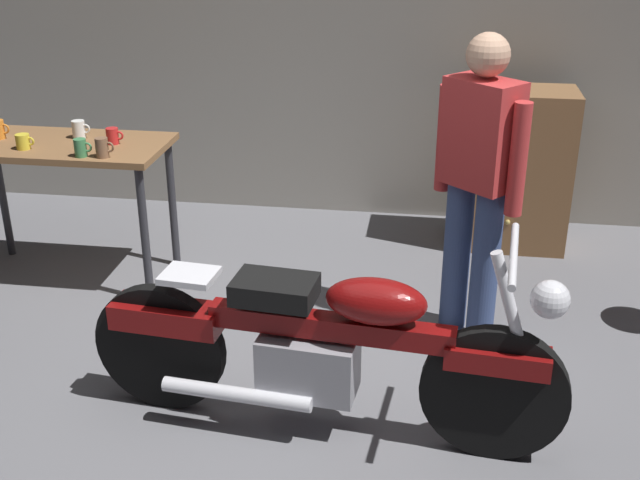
% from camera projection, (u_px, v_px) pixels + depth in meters
% --- Properties ---
extents(ground_plane, '(12.00, 12.00, 0.00)m').
position_uv_depth(ground_plane, '(289.00, 426.00, 3.72)').
color(ground_plane, slate).
extents(back_wall, '(8.00, 0.12, 3.10)m').
position_uv_depth(back_wall, '(357.00, 5.00, 5.63)').
color(back_wall, gray).
rests_on(back_wall, ground_plane).
extents(workbench, '(1.30, 0.64, 0.90)m').
position_uv_depth(workbench, '(62.00, 160.00, 4.85)').
color(workbench, brown).
rests_on(workbench, ground_plane).
extents(motorcycle, '(2.19, 0.60, 1.00)m').
position_uv_depth(motorcycle, '(323.00, 345.00, 3.53)').
color(motorcycle, black).
rests_on(motorcycle, ground_plane).
extents(person_standing, '(0.45, 0.42, 1.67)m').
position_uv_depth(person_standing, '(478.00, 177.00, 4.15)').
color(person_standing, '#384A79').
rests_on(person_standing, ground_plane).
extents(wooden_dresser, '(0.80, 0.47, 1.10)m').
position_uv_depth(wooden_dresser, '(509.00, 169.00, 5.43)').
color(wooden_dresser, brown).
rests_on(wooden_dresser, ground_plane).
extents(mug_red_diner, '(0.11, 0.07, 0.10)m').
position_uv_depth(mug_red_diner, '(113.00, 136.00, 4.76)').
color(mug_red_diner, red).
rests_on(mug_red_diner, workbench).
extents(mug_white_ceramic, '(0.11, 0.08, 0.11)m').
position_uv_depth(mug_white_ceramic, '(79.00, 129.00, 4.87)').
color(mug_white_ceramic, white).
rests_on(mug_white_ceramic, workbench).
extents(mug_yellow_tall, '(0.11, 0.08, 0.09)m').
position_uv_depth(mug_yellow_tall, '(23.00, 142.00, 4.67)').
color(mug_yellow_tall, yellow).
rests_on(mug_yellow_tall, workbench).
extents(mug_brown_stoneware, '(0.11, 0.07, 0.11)m').
position_uv_depth(mug_brown_stoneware, '(102.00, 148.00, 4.52)').
color(mug_brown_stoneware, brown).
rests_on(mug_brown_stoneware, workbench).
extents(mug_green_speckled, '(0.11, 0.07, 0.10)m').
position_uv_depth(mug_green_speckled, '(81.00, 148.00, 4.53)').
color(mug_green_speckled, '#3D7F4C').
rests_on(mug_green_speckled, workbench).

